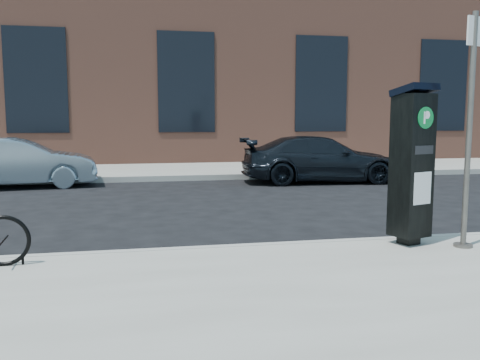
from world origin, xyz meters
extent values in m
plane|color=black|center=(0.00, 0.00, 0.00)|extent=(120.00, 120.00, 0.00)
cube|color=gray|center=(0.00, 14.00, 0.07)|extent=(60.00, 12.00, 0.15)
cube|color=#9E9B93|center=(0.00, -0.02, 0.07)|extent=(60.00, 0.12, 0.16)
cube|color=#9E9B93|center=(0.00, 8.02, 0.07)|extent=(60.00, 0.12, 0.16)
cube|color=brown|center=(0.00, 17.00, 4.00)|extent=(28.00, 10.00, 8.00)
cube|color=black|center=(-5.00, 11.98, 3.00)|extent=(2.00, 0.06, 3.50)
cube|color=black|center=(0.00, 11.98, 3.00)|extent=(2.00, 0.06, 3.50)
cube|color=black|center=(5.00, 11.98, 3.00)|extent=(2.00, 0.06, 3.50)
cube|color=black|center=(10.00, 11.98, 3.00)|extent=(2.00, 0.06, 3.50)
cube|color=black|center=(1.69, -0.35, 0.20)|extent=(0.27, 0.27, 0.11)
cube|color=black|center=(1.69, -0.35, 1.15)|extent=(0.52, 0.48, 1.79)
cube|color=black|center=(1.69, -0.35, 2.09)|extent=(0.57, 0.53, 0.17)
cylinder|color=#075826|center=(1.74, -0.53, 1.75)|extent=(0.26, 0.10, 0.26)
cube|color=white|center=(1.74, -0.53, 1.75)|extent=(0.09, 0.04, 0.15)
cube|color=silver|center=(1.74, -0.53, 0.89)|extent=(0.28, 0.10, 0.40)
cube|color=black|center=(1.74, -0.53, 1.36)|extent=(0.30, 0.11, 0.11)
cylinder|color=#4E4A45|center=(2.27, -0.63, 0.17)|extent=(0.23, 0.23, 0.03)
cylinder|color=#4E4A45|center=(2.27, -0.63, 1.58)|extent=(0.07, 0.07, 2.86)
cube|color=silver|center=(2.27, -0.63, 2.78)|extent=(0.25, 0.10, 0.34)
torus|color=black|center=(-3.14, -0.40, 0.43)|extent=(0.57, 0.08, 0.56)
cylinder|color=black|center=(-2.96, -0.39, 0.21)|extent=(0.03, 0.03, 0.11)
imported|color=gray|center=(-4.67, 7.40, 0.63)|extent=(3.92, 1.74, 1.25)
imported|color=black|center=(3.19, 7.01, 0.63)|extent=(4.44, 2.06, 1.26)
camera|label=1|loc=(-1.67, -6.17, 1.75)|focal=38.00mm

